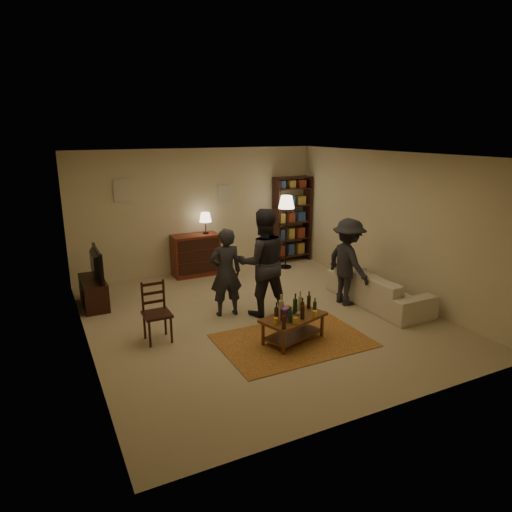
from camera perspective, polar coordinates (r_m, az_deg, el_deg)
floor at (r=7.82m, az=0.53°, el=-7.63°), size 6.00×6.00×0.00m
room_shell at (r=9.83m, az=-10.84°, el=7.88°), size 6.00×6.00×6.00m
rug at (r=7.02m, az=4.63°, el=-10.48°), size 2.20×1.50×0.01m
coffee_table at (r=6.86m, az=4.66°, el=-7.78°), size 1.09×0.80×0.74m
dining_chair at (r=7.02m, az=-12.42°, el=-6.57°), size 0.40×0.40×0.92m
tv_stand at (r=8.68m, az=-19.67°, el=-3.48°), size 0.40×1.00×1.06m
dresser at (r=9.97m, az=-7.51°, el=0.28°), size 1.00×0.50×1.36m
bookshelf at (r=10.91m, az=4.50°, el=4.69°), size 0.90×0.34×2.02m
floor_lamp at (r=10.24m, az=3.82°, el=6.12°), size 0.36×0.36×1.66m
sofa at (r=8.58m, az=15.04°, el=-3.88°), size 0.81×2.08×0.61m
person_left at (r=7.68m, az=-3.80°, el=-2.07°), size 0.59×0.43×1.52m
person_right at (r=7.67m, az=0.85°, el=-0.83°), size 1.03×0.88×1.84m
person_by_sofa at (r=8.33m, az=11.42°, el=-0.74°), size 0.59×1.02×1.58m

